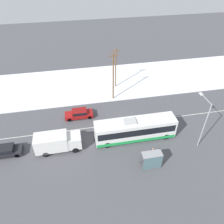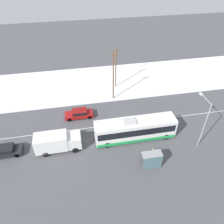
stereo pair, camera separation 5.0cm
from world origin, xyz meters
name	(u,v)px [view 1 (the left image)]	position (x,y,z in m)	size (l,w,h in m)	color
ground_plane	(126,123)	(0.00, 0.00, 0.00)	(120.00, 120.00, 0.00)	#4C4C51
snow_lot	(111,81)	(0.00, 13.61, 0.06)	(80.00, 14.25, 0.12)	white
lane_marking_center	(126,123)	(0.00, 0.00, 0.00)	(60.00, 0.12, 0.00)	silver
city_bus	(135,129)	(0.51, -3.50, 1.74)	(11.98, 2.57, 3.57)	white
box_truck	(57,142)	(-10.87, -3.70, 1.56)	(6.40, 2.30, 2.81)	silver
sedan_car	(79,113)	(-7.36, 3.02, 0.80)	(4.66, 1.80, 1.46)	maroon
parked_car_near_truck	(7,151)	(-17.86, -3.30, 0.79)	(4.02, 1.80, 1.44)	black
pedestrian_at_stop	(153,152)	(1.88, -7.59, 1.06)	(0.62, 0.28, 1.73)	#23232D
bus_shelter	(152,159)	(1.20, -9.25, 1.67)	(2.63, 1.20, 2.40)	gray
streetlamp	(204,118)	(9.21, -6.19, 4.83)	(0.36, 3.00, 7.59)	#9EA3A8
utility_pole_roadside	(113,77)	(-0.68, 7.31, 4.77)	(1.80, 0.24, 9.16)	brown
utility_pole_snowlot	(116,68)	(0.63, 11.46, 4.28)	(1.80, 0.24, 8.18)	brown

